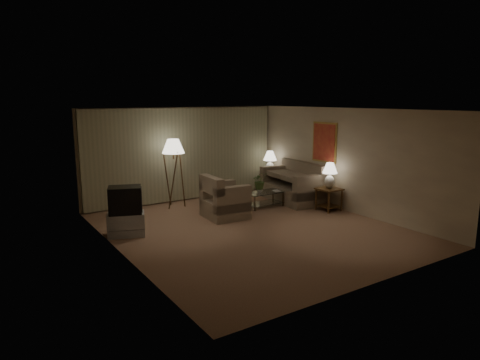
% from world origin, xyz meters
% --- Properties ---
extents(ground, '(7.00, 7.00, 0.00)m').
position_xyz_m(ground, '(0.00, 0.00, 0.00)').
color(ground, tan).
rests_on(ground, ground).
extents(room_shell, '(6.04, 7.02, 2.72)m').
position_xyz_m(room_shell, '(0.02, 1.51, 1.75)').
color(room_shell, beige).
rests_on(room_shell, ground).
extents(sofa, '(2.23, 1.45, 0.89)m').
position_xyz_m(sofa, '(2.50, 1.58, 0.45)').
color(sofa, gray).
rests_on(sofa, ground).
extents(armchair, '(1.12, 1.08, 0.85)m').
position_xyz_m(armchair, '(-0.01, 1.16, 0.42)').
color(armchair, gray).
rests_on(armchair, ground).
extents(side_table_near, '(0.57, 0.57, 0.60)m').
position_xyz_m(side_table_near, '(2.65, 0.23, 0.42)').
color(side_table_near, '#3D2510').
rests_on(side_table_near, ground).
extents(side_table_far, '(0.50, 0.42, 0.60)m').
position_xyz_m(side_table_far, '(2.65, 2.83, 0.40)').
color(side_table_far, '#3D2510').
rests_on(side_table_far, ground).
extents(table_lamp_near, '(0.40, 0.40, 0.68)m').
position_xyz_m(table_lamp_near, '(2.65, 0.23, 1.00)').
color(table_lamp_near, silver).
rests_on(table_lamp_near, side_table_near).
extents(table_lamp_far, '(0.42, 0.42, 0.72)m').
position_xyz_m(table_lamp_far, '(2.65, 2.83, 1.03)').
color(table_lamp_far, silver).
rests_on(table_lamp_far, side_table_far).
extents(coffee_table, '(1.09, 0.60, 0.41)m').
position_xyz_m(coffee_table, '(1.45, 1.48, 0.28)').
color(coffee_table, silver).
rests_on(coffee_table, ground).
extents(tv_cabinet, '(1.10, 0.99, 0.50)m').
position_xyz_m(tv_cabinet, '(-2.55, 1.11, 0.25)').
color(tv_cabinet, '#B0B0B3').
rests_on(tv_cabinet, ground).
extents(crt_tv, '(1.00, 0.93, 0.59)m').
position_xyz_m(crt_tv, '(-2.55, 1.11, 0.79)').
color(crt_tv, black).
rests_on(crt_tv, tv_cabinet).
extents(floor_lamp, '(0.61, 0.61, 1.87)m').
position_xyz_m(floor_lamp, '(-0.62, 2.82, 0.98)').
color(floor_lamp, '#3D2510').
rests_on(floor_lamp, ground).
extents(ottoman, '(0.80, 0.80, 0.41)m').
position_xyz_m(ottoman, '(0.07, 1.87, 0.20)').
color(ottoman, '#A86039').
rests_on(ottoman, ground).
extents(vase, '(0.20, 0.20, 0.16)m').
position_xyz_m(vase, '(1.30, 1.48, 0.49)').
color(vase, white).
rests_on(vase, coffee_table).
extents(flowers, '(0.52, 0.48, 0.47)m').
position_xyz_m(flowers, '(1.30, 1.48, 0.80)').
color(flowers, '#46662D').
rests_on(flowers, vase).
extents(book, '(0.21, 0.26, 0.02)m').
position_xyz_m(book, '(1.70, 1.38, 0.42)').
color(book, olive).
rests_on(book, coffee_table).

